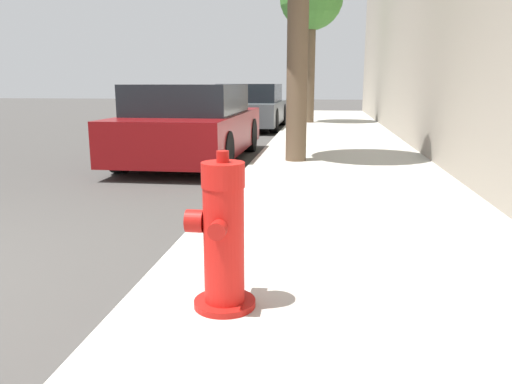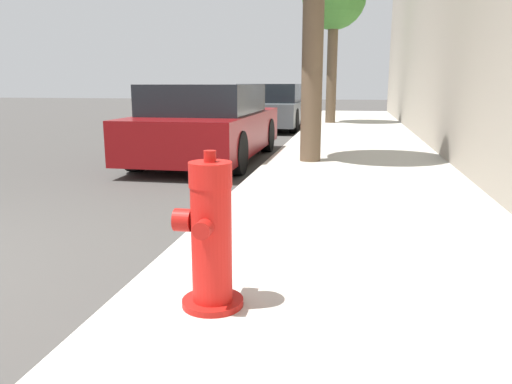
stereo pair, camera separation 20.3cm
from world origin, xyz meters
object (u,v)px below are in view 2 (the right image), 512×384
object	(u,v)px
parked_car_near	(209,124)
street_tree_far	(334,0)
fire_hydrant	(211,237)
parked_car_mid	(273,107)

from	to	relation	value
parked_car_near	street_tree_far	xyz separation A→B (m)	(1.75, 7.25, 3.05)
fire_hydrant	parked_car_mid	distance (m)	12.33
parked_car_mid	street_tree_far	distance (m)	3.57
fire_hydrant	parked_car_near	distance (m)	6.07
fire_hydrant	parked_car_mid	size ratio (longest dim) A/B	0.19
parked_car_mid	parked_car_near	bearing A→B (deg)	-90.93
fire_hydrant	street_tree_far	distance (m)	13.45
fire_hydrant	parked_car_near	xyz separation A→B (m)	(-1.69, 5.83, 0.11)
parked_car_near	street_tree_far	bearing A→B (deg)	76.43
street_tree_far	fire_hydrant	bearing A→B (deg)	-90.25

